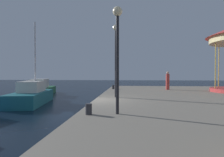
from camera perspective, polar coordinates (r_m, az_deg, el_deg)
The scene contains 8 objects.
ground_plane at distance 11.32m, azimuth -5.28°, elevation -10.33°, with size 120.00×120.00×0.00m, color black.
motorboat_green at distance 22.29m, azimuth -20.71°, elevation -2.99°, with size 3.16×5.99×1.76m.
sailboat_teal at distance 15.75m, azimuth -23.18°, elevation -4.68°, with size 3.01×5.78×6.51m.
lamp_post_near_edge at distance 7.14m, azimuth 1.65°, elevation 11.54°, with size 0.36×0.36×3.98m.
lamp_post_mid_promenade at distance 12.35m, azimuth 1.10°, elevation 9.10°, with size 0.36×0.36×4.67m.
bollard_north at distance 18.86m, azimuth 0.37°, elevation -2.58°, with size 0.24×0.24×0.40m, color #2D2D33.
bollard_south at distance 7.08m, azimuth -7.06°, elevation -9.14°, with size 0.24×0.24×0.40m, color #2D2D33.
person_mid_promenade at distance 18.77m, azimuth 16.43°, elevation -0.77°, with size 0.34×0.34×1.74m.
Camera 1 is at (1.95, -10.91, 2.29)m, focal length 30.32 mm.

